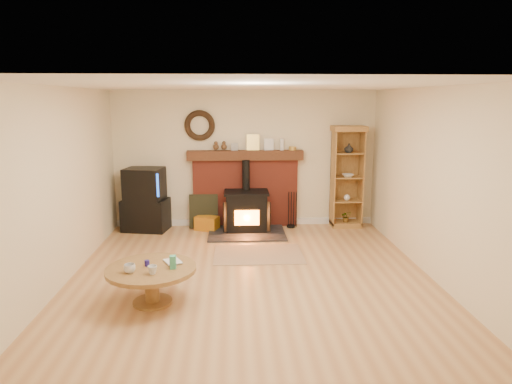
{
  "coord_description": "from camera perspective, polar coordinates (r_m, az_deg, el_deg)",
  "views": [
    {
      "loc": [
        -0.23,
        -5.96,
        2.43
      ],
      "look_at": [
        0.12,
        1.0,
        1.01
      ],
      "focal_mm": 32.0,
      "sensor_mm": 36.0,
      "label": 1
    }
  ],
  "objects": [
    {
      "name": "curio_cabinet",
      "position": [
        8.91,
        11.27,
        1.88
      ],
      "size": [
        0.62,
        0.45,
        1.94
      ],
      "color": "brown",
      "rests_on": "ground"
    },
    {
      "name": "coffee_table",
      "position": [
        5.7,
        -12.96,
        -9.99
      ],
      "size": [
        1.08,
        1.08,
        0.62
      ],
      "color": "brown",
      "rests_on": "ground"
    },
    {
      "name": "wood_stove",
      "position": [
        8.49,
        -1.21,
        -2.52
      ],
      "size": [
        1.4,
        1.0,
        1.32
      ],
      "color": "black",
      "rests_on": "ground"
    },
    {
      "name": "tv_unit",
      "position": [
        8.79,
        -13.67,
        -1.06
      ],
      "size": [
        0.9,
        0.7,
        1.18
      ],
      "color": "black",
      "rests_on": "ground"
    },
    {
      "name": "ground",
      "position": [
        6.44,
        -0.64,
        -10.66
      ],
      "size": [
        5.5,
        5.5,
        0.0
      ],
      "primitive_type": "plane",
      "color": "#B37B4A",
      "rests_on": "ground"
    },
    {
      "name": "chimney_breast",
      "position": [
        8.78,
        -1.34,
        0.83
      ],
      "size": [
        2.2,
        0.22,
        1.78
      ],
      "color": "#983626",
      "rests_on": "ground"
    },
    {
      "name": "area_rug",
      "position": [
        7.34,
        0.3,
        -7.78
      ],
      "size": [
        1.41,
        0.97,
        0.01
      ],
      "primitive_type": "cube",
      "rotation": [
        0.0,
        0.0,
        0.0
      ],
      "color": "brown",
      "rests_on": "ground"
    },
    {
      "name": "firelog_box",
      "position": [
        8.68,
        -6.13,
        -3.91
      ],
      "size": [
        0.49,
        0.4,
        0.26
      ],
      "primitive_type": "cube",
      "rotation": [
        0.0,
        0.0,
        -0.4
      ],
      "color": "#BE9A0D",
      "rests_on": "ground"
    },
    {
      "name": "fire_tools",
      "position": [
        8.83,
        4.46,
        -3.45
      ],
      "size": [
        0.19,
        0.16,
        0.7
      ],
      "color": "black",
      "rests_on": "ground"
    },
    {
      "name": "room_shell",
      "position": [
        6.1,
        -0.88,
        4.79
      ],
      "size": [
        5.02,
        5.52,
        2.61
      ],
      "color": "beige",
      "rests_on": "ground"
    },
    {
      "name": "leaning_painting",
      "position": [
        8.78,
        -6.57,
        -2.42
      ],
      "size": [
        0.55,
        0.15,
        0.65
      ],
      "primitive_type": "cube",
      "rotation": [
        -0.17,
        0.0,
        0.0
      ],
      "color": "black",
      "rests_on": "ground"
    }
  ]
}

